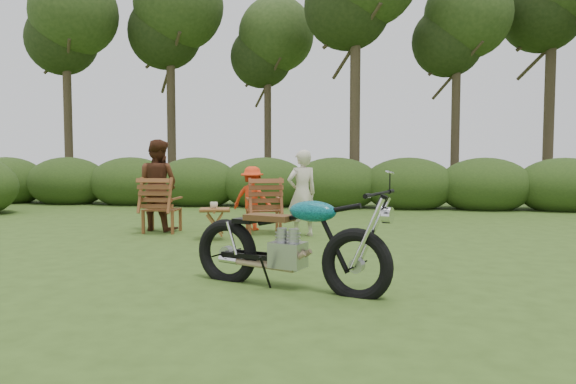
# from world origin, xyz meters

# --- Properties ---
(ground) EXTENTS (80.00, 80.00, 0.00)m
(ground) POSITION_xyz_m (0.00, 0.00, 0.00)
(ground) COLOR #324B19
(ground) RESTS_ON ground
(tree_line) EXTENTS (22.52, 11.62, 8.14)m
(tree_line) POSITION_xyz_m (0.50, 9.74, 3.81)
(tree_line) COLOR #3A2E20
(tree_line) RESTS_ON ground
(motorcycle) EXTENTS (2.46, 1.60, 1.31)m
(motorcycle) POSITION_xyz_m (0.09, -0.44, 0.00)
(motorcycle) COLOR #0DA1B2
(motorcycle) RESTS_ON ground
(lawn_chair_right) EXTENTS (0.89, 0.89, 1.04)m
(lawn_chair_right) POSITION_xyz_m (-0.99, 3.72, 0.00)
(lawn_chair_right) COLOR brown
(lawn_chair_right) RESTS_ON ground
(lawn_chair_left) EXTENTS (0.74, 0.74, 1.04)m
(lawn_chair_left) POSITION_xyz_m (-2.93, 3.56, 0.00)
(lawn_chair_left) COLOR brown
(lawn_chair_left) RESTS_ON ground
(side_table) EXTENTS (0.62, 0.56, 0.55)m
(side_table) POSITION_xyz_m (-1.68, 2.82, 0.27)
(side_table) COLOR brown
(side_table) RESTS_ON ground
(cup) EXTENTS (0.17, 0.17, 0.11)m
(cup) POSITION_xyz_m (-1.71, 2.87, 0.60)
(cup) COLOR beige
(cup) RESTS_ON side_table
(adult_a) EXTENTS (0.68, 0.62, 1.56)m
(adult_a) POSITION_xyz_m (-0.23, 3.43, 0.00)
(adult_a) COLOR beige
(adult_a) RESTS_ON ground
(adult_b) EXTENTS (1.00, 0.87, 1.77)m
(adult_b) POSITION_xyz_m (-3.10, 3.79, 0.00)
(adult_b) COLOR #4C2615
(adult_b) RESTS_ON ground
(child) EXTENTS (0.88, 0.62, 1.25)m
(child) POSITION_xyz_m (-1.30, 4.12, 0.00)
(child) COLOR red
(child) RESTS_ON ground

